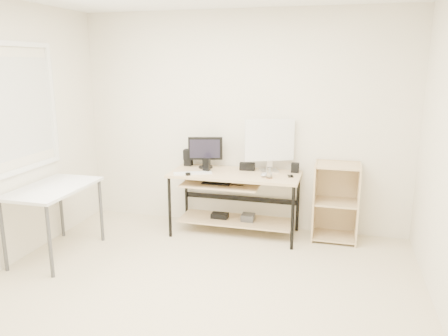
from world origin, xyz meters
name	(u,v)px	position (x,y,z in m)	size (l,w,h in m)	color
room	(171,151)	(-0.14, 0.04, 1.32)	(4.01, 4.01, 2.62)	beige
desk	(233,190)	(-0.03, 1.66, 0.54)	(1.50, 0.65, 0.75)	#D0B384
side_table	(53,194)	(-1.68, 0.60, 0.67)	(0.60, 1.00, 0.75)	silver
shelf_unit	(336,201)	(1.15, 1.82, 0.45)	(0.50, 0.40, 0.90)	#CEB280
black_monitor	(205,150)	(-0.41, 1.81, 0.97)	(0.41, 0.17, 0.38)	black
white_imac	(269,142)	(0.36, 1.83, 1.10)	(0.55, 0.27, 0.61)	silver
keyboard	(193,173)	(-0.46, 1.49, 0.76)	(0.44, 0.12, 0.02)	silver
mouse	(265,175)	(0.36, 1.58, 0.77)	(0.08, 0.13, 0.04)	#ADADB2
center_speaker	(247,166)	(0.11, 1.82, 0.79)	(0.18, 0.08, 0.09)	black
speaker_left	(188,157)	(-0.65, 1.87, 0.86)	(0.10, 0.10, 0.20)	black
speaker_right	(295,168)	(0.67, 1.87, 0.80)	(0.09, 0.09, 0.11)	black
audio_controller	(206,165)	(-0.33, 1.61, 0.83)	(0.08, 0.05, 0.16)	black
volume_puck	(188,174)	(-0.49, 1.42, 0.76)	(0.06, 0.06, 0.03)	black
smartphone	(290,176)	(0.64, 1.66, 0.75)	(0.06, 0.11, 0.01)	black
coaster	(269,178)	(0.42, 1.52, 0.75)	(0.08, 0.08, 0.01)	#B0774F
drinking_glass	(270,173)	(0.42, 1.52, 0.81)	(0.06, 0.06, 0.12)	white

